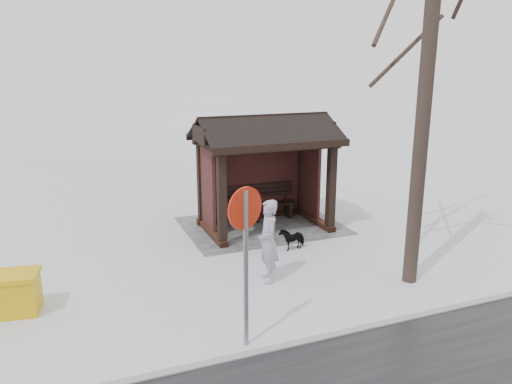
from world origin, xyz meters
The scene contains 8 objects.
ground centered at (0.00, 0.00, 0.00)m, with size 120.00×120.00×0.00m, color silver.
kerb centered at (0.00, 5.50, 0.01)m, with size 120.00×0.15×0.06m, color gray.
trampled_patch centered at (0.00, -0.20, 0.01)m, with size 4.20×3.20×0.02m, color gray.
bus_shelter centered at (0.00, -0.16, 2.17)m, with size 3.60×2.40×3.09m.
pedestrian centered at (1.23, 3.12, 0.87)m, with size 0.63×0.42×1.74m, color #9E90A9.
dog centered at (-0.02, 1.66, 0.27)m, with size 0.29×0.63×0.53m, color black.
grit_bin centered at (6.07, 2.66, 0.39)m, with size 1.09×0.84×0.76m.
road_sign centered at (2.50, 5.18, 1.86)m, with size 0.63×0.28×2.62m.
Camera 1 is at (5.00, 11.89, 4.44)m, focal length 35.00 mm.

